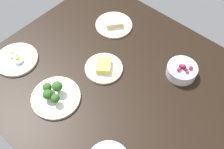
% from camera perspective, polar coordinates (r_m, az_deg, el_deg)
% --- Properties ---
extents(dining_table, '(1.17, 1.04, 0.04)m').
position_cam_1_polar(dining_table, '(1.26, -0.00, -1.04)').
color(dining_table, black).
rests_on(dining_table, ground).
extents(bowl_berries, '(0.14, 0.14, 0.07)m').
position_cam_1_polar(bowl_berries, '(1.27, 14.98, 0.90)').
color(bowl_berries, white).
rests_on(bowl_berries, dining_table).
extents(plate_cheese, '(0.18, 0.18, 0.04)m').
position_cam_1_polar(plate_cheese, '(1.26, -1.81, 1.53)').
color(plate_cheese, white).
rests_on(plate_cheese, dining_table).
extents(plate_sandwich, '(0.20, 0.20, 0.04)m').
position_cam_1_polar(plate_sandwich, '(1.46, 0.40, 10.93)').
color(plate_sandwich, white).
rests_on(plate_sandwich, dining_table).
extents(plate_eggs, '(0.21, 0.21, 0.05)m').
position_cam_1_polar(plate_eggs, '(1.38, -20.11, 3.18)').
color(plate_eggs, white).
rests_on(plate_eggs, dining_table).
extents(plate_broccoli, '(0.22, 0.22, 0.08)m').
position_cam_1_polar(plate_broccoli, '(1.19, -12.33, -4.51)').
color(plate_broccoli, white).
rests_on(plate_broccoli, dining_table).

